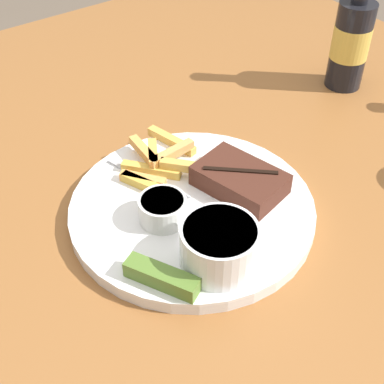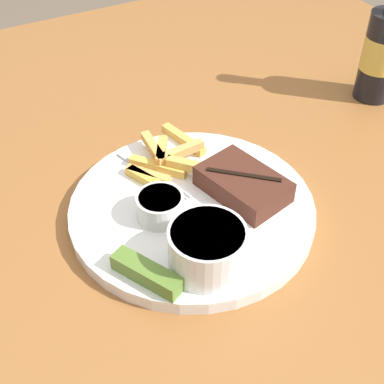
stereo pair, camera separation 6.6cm
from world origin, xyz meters
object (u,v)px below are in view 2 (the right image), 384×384
(coleslaw_cup, at_px, (207,247))
(dipping_sauce_cup, at_px, (159,204))
(dinner_plate, at_px, (192,209))
(beer_bottle, at_px, (382,51))
(steak_portion, at_px, (243,184))
(fork_utensil, at_px, (149,173))
(pickle_spear, at_px, (147,273))

(coleslaw_cup, height_order, dipping_sauce_cup, coleslaw_cup)
(dinner_plate, bearing_deg, beer_bottle, 104.47)
(steak_portion, xyz_separation_m, beer_bottle, (-0.12, 0.33, 0.05))
(steak_portion, bearing_deg, beer_bottle, 109.17)
(dinner_plate, distance_m, steak_portion, 0.07)
(dinner_plate, xyz_separation_m, coleslaw_cup, (0.10, -0.03, 0.04))
(dinner_plate, distance_m, fork_utensil, 0.08)
(steak_portion, distance_m, beer_bottle, 0.36)
(dinner_plate, bearing_deg, dipping_sauce_cup, -95.23)
(beer_bottle, bearing_deg, fork_utensil, -86.69)
(dinner_plate, relative_size, pickle_spear, 3.62)
(dinner_plate, xyz_separation_m, dipping_sauce_cup, (-0.00, -0.04, 0.03))
(fork_utensil, bearing_deg, beer_bottle, 78.16)
(dipping_sauce_cup, bearing_deg, steak_portion, 81.49)
(coleslaw_cup, bearing_deg, steak_portion, 129.29)
(dinner_plate, distance_m, coleslaw_cup, 0.11)
(coleslaw_cup, bearing_deg, beer_bottle, 114.57)
(coleslaw_cup, height_order, beer_bottle, beer_bottle)
(pickle_spear, relative_size, beer_bottle, 0.37)
(dipping_sauce_cup, bearing_deg, coleslaw_cup, 5.75)
(pickle_spear, bearing_deg, dipping_sauce_cup, 146.31)
(dipping_sauce_cup, xyz_separation_m, fork_utensil, (-0.07, 0.02, -0.02))
(coleslaw_cup, bearing_deg, fork_utensil, 175.85)
(steak_portion, bearing_deg, dipping_sauce_cup, -98.51)
(coleslaw_cup, relative_size, pickle_spear, 1.01)
(steak_portion, bearing_deg, dinner_plate, -100.63)
(dinner_plate, height_order, pickle_spear, pickle_spear)
(fork_utensil, bearing_deg, dipping_sauce_cup, -31.97)
(coleslaw_cup, relative_size, dipping_sauce_cup, 1.48)
(steak_portion, height_order, coleslaw_cup, coleslaw_cup)
(dinner_plate, relative_size, coleslaw_cup, 3.57)
(dinner_plate, bearing_deg, coleslaw_cup, -19.63)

